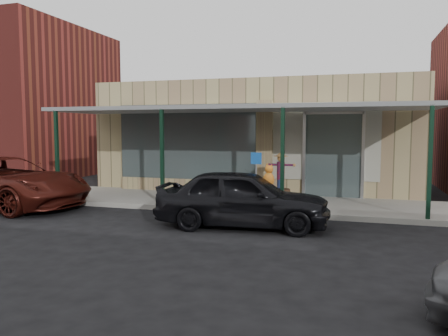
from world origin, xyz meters
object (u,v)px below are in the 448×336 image
(barrel_scarecrow, at_px, (281,185))
(barrel_pumpkin, at_px, (263,192))
(handicap_sign, at_px, (256,172))
(parked_sedan, at_px, (243,198))
(car_maroon, at_px, (4,182))

(barrel_scarecrow, relative_size, barrel_pumpkin, 2.02)
(handicap_sign, bearing_deg, barrel_scarecrow, 83.41)
(parked_sedan, xyz_separation_m, car_maroon, (-7.75, 0.54, 0.05))
(barrel_pumpkin, distance_m, parked_sedan, 3.21)
(barrel_scarecrow, height_order, barrel_pumpkin, barrel_scarecrow)
(barrel_scarecrow, xyz_separation_m, car_maroon, (-8.17, -2.59, 0.10))
(car_maroon, bearing_deg, handicap_sign, -74.48)
(handicap_sign, bearing_deg, barrel_pumpkin, 106.92)
(barrel_pumpkin, relative_size, parked_sedan, 0.18)
(barrel_pumpkin, xyz_separation_m, handicap_sign, (0.07, -1.36, 0.76))
(parked_sedan, relative_size, car_maroon, 0.78)
(barrel_scarecrow, height_order, car_maroon, barrel_scarecrow)
(barrel_scarecrow, relative_size, car_maroon, 0.28)
(barrel_scarecrow, xyz_separation_m, handicap_sign, (-0.49, -1.30, 0.50))
(handicap_sign, bearing_deg, car_maroon, -156.37)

